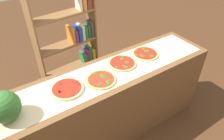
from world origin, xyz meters
name	(u,v)px	position (x,y,z in m)	size (l,w,h in m)	color
ground_plane	(112,129)	(0.00, 0.00, 0.00)	(12.00, 12.00, 0.00)	#4C2D19
counter	(112,104)	(0.00, 0.00, 0.48)	(2.37, 0.59, 0.96)	brown
parchment_paper	(112,71)	(0.00, 0.00, 0.96)	(2.24, 0.45, 0.00)	beige
pizza_pepperoni_0	(67,89)	(-0.50, 0.00, 0.97)	(0.31, 0.31, 0.03)	#E5C17F
pizza_spinach_1	(101,79)	(-0.17, -0.06, 0.97)	(0.30, 0.30, 0.02)	tan
pizza_spinach_2	(122,63)	(0.17, 0.05, 0.97)	(0.31, 0.31, 0.03)	#DBB26B
pizza_spinach_3	(145,54)	(0.50, 0.06, 0.97)	(0.31, 0.31, 0.02)	#DBB26B
watermelon	(4,107)	(-1.02, -0.04, 1.08)	(0.25, 0.25, 0.25)	#2D6628
bookshelf	(75,45)	(0.03, 0.98, 0.78)	(0.87, 0.31, 1.68)	brown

